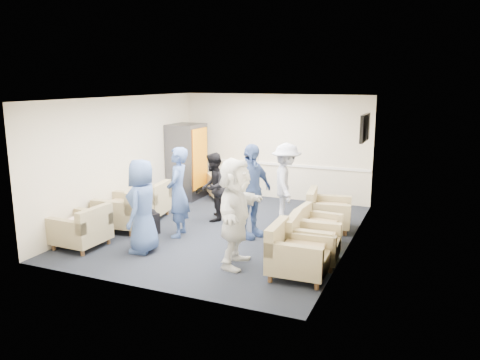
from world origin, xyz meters
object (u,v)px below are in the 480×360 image
at_px(vending_machine, 187,161).
at_px(person_mid_right, 250,191).
at_px(armchair_left_near, 83,230).
at_px(armchair_left_mid, 127,211).
at_px(armchair_right_midnear, 310,243).
at_px(person_front_left, 142,206).
at_px(armchair_corner, 226,186).
at_px(person_back_right, 286,183).
at_px(person_mid_left, 178,192).
at_px(armchair_right_near, 295,255).
at_px(person_back_left, 213,187).
at_px(armchair_right_midfar, 315,228).
at_px(person_front_right, 235,213).
at_px(armchair_left_far, 148,203).
at_px(armchair_right_far, 326,213).

relative_size(vending_machine, person_mid_right, 1.05).
xyz_separation_m(armchair_left_near, vending_machine, (-0.09, 4.09, 0.63)).
relative_size(armchair_left_mid, person_mid_right, 0.55).
height_order(armchair_right_midnear, person_front_left, person_front_left).
height_order(armchair_corner, person_mid_right, person_mid_right).
xyz_separation_m(person_back_right, person_mid_right, (-0.32, -1.30, 0.07)).
height_order(armchair_corner, vending_machine, vending_machine).
distance_m(armchair_right_midnear, person_mid_left, 2.83).
relative_size(armchair_left_mid, armchair_right_near, 1.11).
relative_size(armchair_right_near, person_back_left, 0.61).
relative_size(armchair_right_midfar, vending_machine, 0.41).
height_order(person_front_left, person_front_right, person_front_right).
xyz_separation_m(armchair_right_near, person_front_right, (-1.05, 0.05, 0.56)).
bearing_deg(person_front_right, armchair_left_far, 52.59).
bearing_deg(armchair_right_far, armchair_right_near, 174.11).
xyz_separation_m(person_front_left, person_mid_right, (1.48, 1.49, 0.08)).
bearing_deg(armchair_left_mid, armchair_left_near, -8.04).
relative_size(armchair_right_midfar, person_front_left, 0.48).
bearing_deg(armchair_corner, armchair_left_far, 30.08).
relative_size(armchair_right_far, vending_machine, 0.51).
height_order(armchair_right_near, vending_machine, vending_machine).
relative_size(armchair_left_mid, person_front_right, 0.56).
bearing_deg(person_back_left, armchair_corner, -176.94).
bearing_deg(person_front_right, person_back_left, 27.85).
bearing_deg(armchair_left_mid, person_front_left, 43.65).
height_order(armchair_left_near, person_back_left, person_back_left).
height_order(person_back_left, person_mid_right, person_mid_right).
bearing_deg(person_back_right, armchair_right_near, -179.31).
bearing_deg(person_back_right, armchair_right_midfar, -160.85).
xyz_separation_m(person_mid_right, person_front_right, (0.31, -1.44, -0.02)).
bearing_deg(person_mid_left, person_back_left, 156.97).
height_order(vending_machine, person_back_right, vending_machine).
bearing_deg(person_back_left, armchair_left_near, -43.33).
xyz_separation_m(armchair_right_midfar, armchair_corner, (-2.99, 2.51, 0.04)).
distance_m(armchair_left_far, armchair_corner, 2.47).
bearing_deg(armchair_left_mid, armchair_right_far, 108.44).
distance_m(armchair_corner, vending_machine, 1.21).
bearing_deg(person_back_right, person_front_right, 159.99).
height_order(armchair_left_mid, armchair_right_midnear, armchair_left_mid).
bearing_deg(armchair_left_far, person_mid_right, 75.52).
relative_size(person_back_left, person_front_right, 0.83).
height_order(armchair_right_midfar, person_back_left, person_back_left).
xyz_separation_m(person_front_left, person_back_left, (0.32, 2.22, -0.09)).
xyz_separation_m(armchair_right_far, vending_machine, (-3.97, 1.23, 0.62)).
bearing_deg(armchair_right_near, vending_machine, 45.06).
bearing_deg(person_mid_right, armchair_corner, 56.90).
height_order(armchair_right_midfar, person_front_left, person_front_left).
relative_size(armchair_right_midnear, armchair_corner, 0.76).
bearing_deg(person_mid_right, person_front_left, 158.87).
relative_size(armchair_right_near, person_front_left, 0.55).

